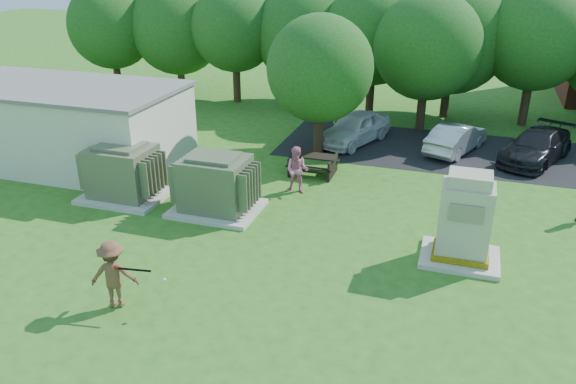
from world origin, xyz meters
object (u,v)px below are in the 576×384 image
(car_white, at_px, (355,128))
(person_by_generator, at_px, (463,232))
(generator_cabinet, at_px, (464,223))
(person_at_picnic, at_px, (297,170))
(picnic_table, at_px, (313,162))
(batter, at_px, (113,274))
(car_silver_a, at_px, (456,138))
(car_dark, at_px, (536,146))
(transformer_left, at_px, (123,173))
(transformer_right, at_px, (216,185))

(car_white, bearing_deg, person_by_generator, -39.47)
(generator_cabinet, xyz_separation_m, person_by_generator, (-0.00, 0.36, -0.48))
(person_at_picnic, bearing_deg, person_by_generator, -27.68)
(picnic_table, distance_m, batter, 10.69)
(batter, xyz_separation_m, car_silver_a, (7.76, 15.02, -0.27))
(car_dark, bearing_deg, transformer_left, -124.86)
(picnic_table, xyz_separation_m, batter, (-2.35, -10.42, 0.42))
(transformer_right, height_order, person_at_picnic, transformer_right)
(person_by_generator, bearing_deg, picnic_table, -3.14)
(batter, relative_size, person_at_picnic, 1.03)
(transformer_left, relative_size, car_white, 0.69)
(transformer_right, distance_m, picnic_table, 4.98)
(car_white, height_order, car_silver_a, car_white)
(generator_cabinet, relative_size, car_silver_a, 0.69)
(generator_cabinet, distance_m, car_white, 11.04)
(batter, relative_size, car_white, 0.43)
(car_white, relative_size, car_dark, 0.93)
(transformer_right, height_order, generator_cabinet, generator_cabinet)
(picnic_table, xyz_separation_m, car_silver_a, (5.41, 4.59, 0.15))
(person_at_picnic, distance_m, car_white, 6.51)
(picnic_table, height_order, person_at_picnic, person_at_picnic)
(generator_cabinet, height_order, batter, generator_cabinet)
(car_white, bearing_deg, picnic_table, -78.72)
(picnic_table, relative_size, batter, 1.03)
(transformer_right, relative_size, car_white, 0.69)
(picnic_table, bearing_deg, person_at_picnic, -91.61)
(person_at_picnic, height_order, car_dark, person_at_picnic)
(car_silver_a, bearing_deg, car_dark, -162.18)
(transformer_right, xyz_separation_m, car_dark, (11.02, 8.82, -0.29))
(generator_cabinet, xyz_separation_m, car_white, (-5.22, 9.72, -0.47))
(generator_cabinet, height_order, person_at_picnic, generator_cabinet)
(generator_cabinet, xyz_separation_m, picnic_table, (-6.01, 5.29, -0.70))
(person_by_generator, xyz_separation_m, person_at_picnic, (-6.06, 2.90, 0.17))
(person_at_picnic, relative_size, car_dark, 0.39)
(person_by_generator, bearing_deg, generator_cabinet, 126.66)
(transformer_left, distance_m, transformer_right, 3.70)
(generator_cabinet, relative_size, car_white, 0.64)
(transformer_left, distance_m, person_at_picnic, 6.38)
(car_dark, bearing_deg, transformer_right, -117.11)
(picnic_table, bearing_deg, transformer_right, -117.32)
(transformer_right, height_order, picnic_table, transformer_right)
(transformer_right, xyz_separation_m, batter, (-0.07, -6.01, -0.04))
(generator_cabinet, height_order, car_white, generator_cabinet)
(car_white, distance_m, car_silver_a, 4.62)
(car_silver_a, xyz_separation_m, car_dark, (3.33, -0.18, 0.02))
(person_by_generator, height_order, car_dark, person_by_generator)
(person_by_generator, xyz_separation_m, car_dark, (2.73, 9.34, -0.06))
(car_silver_a, distance_m, car_dark, 3.34)
(person_at_picnic, bearing_deg, generator_cabinet, -30.40)
(car_silver_a, bearing_deg, transformer_right, 70.51)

